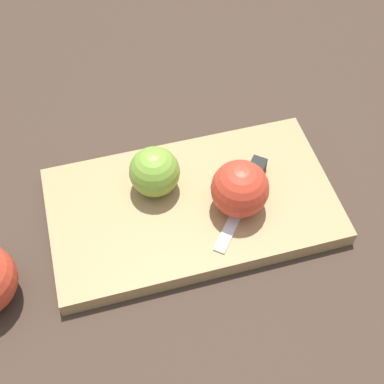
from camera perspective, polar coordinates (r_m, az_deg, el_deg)
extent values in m
plane|color=#38281E|center=(0.72, 0.00, -2.04)|extent=(4.00, 4.00, 0.00)
cube|color=#A37A4C|center=(0.71, 0.00, -1.50)|extent=(0.41, 0.28, 0.02)
sphere|color=olive|center=(0.69, -4.02, 2.17)|extent=(0.07, 0.07, 0.07)
cylinder|color=beige|center=(0.70, -4.24, 2.50)|extent=(0.06, 0.01, 0.06)
sphere|color=red|center=(0.67, 5.13, 0.33)|extent=(0.07, 0.07, 0.07)
cylinder|color=beige|center=(0.67, 5.70, 0.31)|extent=(0.04, 0.06, 0.07)
cube|color=silver|center=(0.68, 4.22, -3.54)|extent=(0.08, 0.07, 0.00)
cube|color=black|center=(0.72, 6.43, 1.46)|extent=(0.06, 0.06, 0.02)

